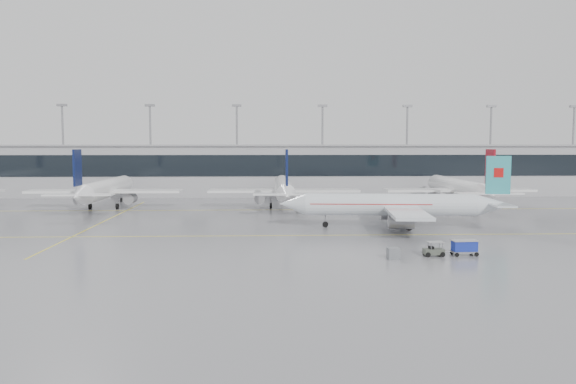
{
  "coord_description": "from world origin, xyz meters",
  "views": [
    {
      "loc": [
        -3.35,
        -76.74,
        12.77
      ],
      "look_at": [
        0.0,
        12.0,
        5.0
      ],
      "focal_mm": 35.0,
      "sensor_mm": 36.0,
      "label": 1
    }
  ],
  "objects_px": {
    "air_canada_jet": "(399,205)",
    "baggage_cart": "(464,246)",
    "baggage_tug": "(434,251)",
    "gse_unit": "(393,253)"
  },
  "relations": [
    {
      "from": "air_canada_jet",
      "to": "baggage_cart",
      "type": "xyz_separation_m",
      "value": [
        2.65,
        -20.96,
        -2.39
      ]
    },
    {
      "from": "baggage_cart",
      "to": "gse_unit",
      "type": "relative_size",
      "value": 2.36
    },
    {
      "from": "air_canada_jet",
      "to": "baggage_cart",
      "type": "distance_m",
      "value": 21.26
    },
    {
      "from": "baggage_tug",
      "to": "baggage_cart",
      "type": "relative_size",
      "value": 1.16
    },
    {
      "from": "air_canada_jet",
      "to": "gse_unit",
      "type": "distance_m",
      "value": 23.57
    },
    {
      "from": "baggage_tug",
      "to": "baggage_cart",
      "type": "xyz_separation_m",
      "value": [
        3.59,
        0.2,
        0.46
      ]
    },
    {
      "from": "baggage_cart",
      "to": "gse_unit",
      "type": "bearing_deg",
      "value": -171.93
    },
    {
      "from": "air_canada_jet",
      "to": "gse_unit",
      "type": "xyz_separation_m",
      "value": [
        -5.89,
        -22.65,
        -2.8
      ]
    },
    {
      "from": "baggage_tug",
      "to": "gse_unit",
      "type": "relative_size",
      "value": 2.73
    },
    {
      "from": "air_canada_jet",
      "to": "baggage_cart",
      "type": "height_order",
      "value": "air_canada_jet"
    }
  ]
}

